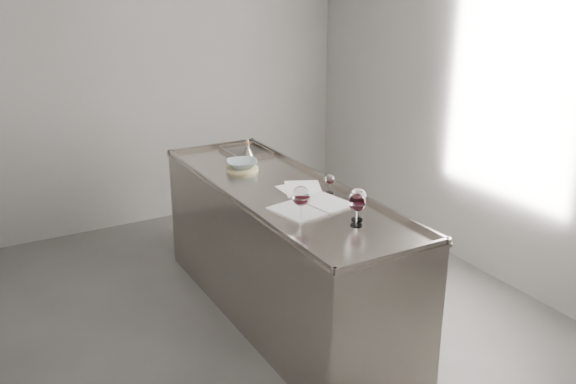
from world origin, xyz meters
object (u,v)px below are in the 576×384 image
counter (283,253)px  wine_glass_left (301,197)px  notebook (311,207)px  wine_glass_right (358,197)px  ceramic_bowl (242,164)px  wine_funnel (248,155)px  wine_glass_small (330,180)px  wine_glass_middle (357,203)px

counter → wine_glass_left: wine_glass_left is taller
counter → notebook: (-0.00, -0.38, 0.47)m
notebook → wine_glass_right: bearing=-76.5°
wine_glass_left → notebook: (0.17, 0.16, -0.15)m
wine_glass_right → ceramic_bowl: 1.22m
wine_glass_right → notebook: size_ratio=0.38×
counter → wine_funnel: bearing=84.1°
ceramic_bowl → wine_glass_right: bearing=-81.5°
wine_glass_right → wine_funnel: bearing=92.7°
wine_glass_small → wine_glass_right: bearing=-103.4°
counter → notebook: 0.61m
wine_glass_left → wine_glass_middle: size_ratio=1.13×
ceramic_bowl → counter: bearing=-84.8°
notebook → wine_funnel: bearing=75.1°
wine_glass_small → notebook: wine_glass_small is taller
counter → wine_glass_left: (-0.17, -0.54, 0.62)m
wine_glass_left → wine_funnel: size_ratio=1.08×
counter → wine_glass_small: (0.25, -0.20, 0.56)m
wine_glass_middle → ceramic_bowl: (-0.12, 1.27, -0.09)m
counter → wine_glass_right: bearing=-79.0°
wine_glass_right → wine_glass_small: 0.49m
wine_glass_left → wine_funnel: 1.23m
wine_glass_middle → ceramic_bowl: 1.28m
notebook → wine_glass_left: bearing=-147.5°
wine_glass_right → notebook: wine_glass_right is taller
counter → wine_glass_middle: bearing=-84.2°
wine_glass_left → wine_glass_small: bearing=38.9°
wine_glass_small → ceramic_bowl: bearing=112.1°
counter → wine_glass_right: wine_glass_right is taller
wine_funnel → wine_glass_small: bearing=-78.5°
wine_glass_left → wine_funnel: bearing=78.6°
counter → ceramic_bowl: 0.73m
counter → wine_glass_right: size_ratio=12.21×
wine_glass_right → wine_funnel: size_ratio=0.98×
counter → wine_glass_left: bearing=-107.9°
wine_glass_small → counter: bearing=140.8°
ceramic_bowl → wine_funnel: wine_funnel is taller
wine_funnel → wine_glass_right: bearing=-87.3°
wine_funnel → notebook: bearing=-94.0°
notebook → ceramic_bowl: 0.90m
counter → ceramic_bowl: (-0.05, 0.52, 0.52)m
wine_glass_small → wine_glass_left: bearing=-141.1°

